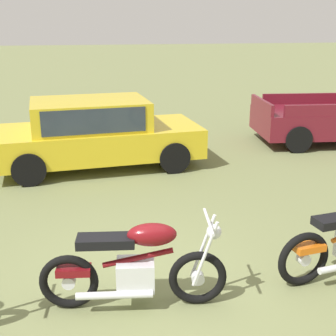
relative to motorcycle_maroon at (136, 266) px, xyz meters
name	(u,v)px	position (x,y,z in m)	size (l,w,h in m)	color
ground_plane	(142,299)	(0.07, 0.09, -0.49)	(120.00, 120.00, 0.00)	olive
motorcycle_maroon	(136,266)	(0.00, 0.00, 0.00)	(2.00, 0.64, 1.02)	black
car_yellow	(95,130)	(-0.18, 5.14, 0.31)	(4.36, 2.19, 1.43)	gold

